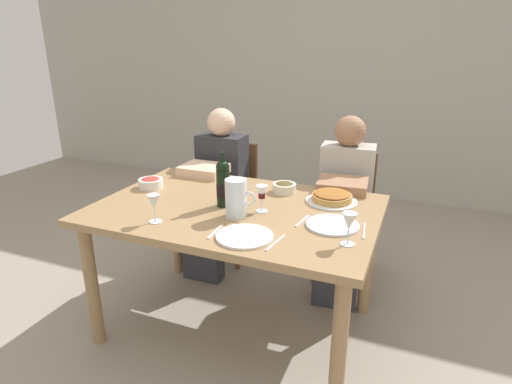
# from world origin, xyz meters

# --- Properties ---
(ground_plane) EXTENTS (8.00, 8.00, 0.00)m
(ground_plane) POSITION_xyz_m (0.00, 0.00, 0.00)
(ground_plane) COLOR gray
(back_wall) EXTENTS (8.00, 0.10, 2.80)m
(back_wall) POSITION_xyz_m (0.00, 2.63, 1.40)
(back_wall) COLOR #B2ADA3
(back_wall) RESTS_ON ground
(dining_table) EXTENTS (1.50, 1.00, 0.76)m
(dining_table) POSITION_xyz_m (0.00, 0.00, 0.67)
(dining_table) COLOR #9E7A51
(dining_table) RESTS_ON ground
(wine_bottle) EXTENTS (0.07, 0.07, 0.30)m
(wine_bottle) POSITION_xyz_m (-0.07, -0.01, 0.89)
(wine_bottle) COLOR black
(wine_bottle) RESTS_ON dining_table
(water_pitcher) EXTENTS (0.16, 0.11, 0.20)m
(water_pitcher) POSITION_xyz_m (0.06, -0.12, 0.85)
(water_pitcher) COLOR silver
(water_pitcher) RESTS_ON dining_table
(baked_tart) EXTENTS (0.28, 0.28, 0.06)m
(baked_tart) POSITION_xyz_m (0.46, 0.26, 0.79)
(baked_tart) COLOR silver
(baked_tart) RESTS_ON dining_table
(salad_bowl) EXTENTS (0.15, 0.15, 0.07)m
(salad_bowl) POSITION_xyz_m (-0.61, 0.09, 0.79)
(salad_bowl) COLOR white
(salad_bowl) RESTS_ON dining_table
(olive_bowl) EXTENTS (0.14, 0.14, 0.06)m
(olive_bowl) POSITION_xyz_m (0.17, 0.32, 0.79)
(olive_bowl) COLOR silver
(olive_bowl) RESTS_ON dining_table
(wine_glass_left_diner) EXTENTS (0.06, 0.06, 0.14)m
(wine_glass_left_diner) POSITION_xyz_m (-0.28, -0.33, 0.86)
(wine_glass_left_diner) COLOR silver
(wine_glass_left_diner) RESTS_ON dining_table
(wine_glass_right_diner) EXTENTS (0.07, 0.07, 0.15)m
(wine_glass_right_diner) POSITION_xyz_m (0.64, -0.22, 0.86)
(wine_glass_right_diner) COLOR silver
(wine_glass_right_diner) RESTS_ON dining_table
(wine_glass_centre) EXTENTS (0.06, 0.06, 0.14)m
(wine_glass_centre) POSITION_xyz_m (0.15, -0.01, 0.86)
(wine_glass_centre) COLOR silver
(wine_glass_centre) RESTS_ON dining_table
(dinner_plate_left_setting) EXTENTS (0.26, 0.26, 0.01)m
(dinner_plate_left_setting) POSITION_xyz_m (0.54, -0.06, 0.77)
(dinner_plate_left_setting) COLOR silver
(dinner_plate_left_setting) RESTS_ON dining_table
(dinner_plate_right_setting) EXTENTS (0.26, 0.26, 0.01)m
(dinner_plate_right_setting) POSITION_xyz_m (0.19, -0.33, 0.77)
(dinner_plate_right_setting) COLOR white
(dinner_plate_right_setting) RESTS_ON dining_table
(fork_left_setting) EXTENTS (0.03, 0.16, 0.00)m
(fork_left_setting) POSITION_xyz_m (0.39, -0.06, 0.76)
(fork_left_setting) COLOR silver
(fork_left_setting) RESTS_ON dining_table
(knife_left_setting) EXTENTS (0.03, 0.18, 0.00)m
(knife_left_setting) POSITION_xyz_m (0.69, -0.06, 0.76)
(knife_left_setting) COLOR silver
(knife_left_setting) RESTS_ON dining_table
(knife_right_setting) EXTENTS (0.04, 0.18, 0.00)m
(knife_right_setting) POSITION_xyz_m (0.34, -0.33, 0.76)
(knife_right_setting) COLOR silver
(knife_right_setting) RESTS_ON dining_table
(spoon_right_setting) EXTENTS (0.02, 0.16, 0.00)m
(spoon_right_setting) POSITION_xyz_m (0.04, -0.33, 0.76)
(spoon_right_setting) COLOR silver
(spoon_right_setting) RESTS_ON dining_table
(chair_left) EXTENTS (0.40, 0.40, 0.87)m
(chair_left) POSITION_xyz_m (-0.45, 0.86, 0.50)
(chair_left) COLOR brown
(chair_left) RESTS_ON ground
(diner_left) EXTENTS (0.34, 0.50, 1.16)m
(diner_left) POSITION_xyz_m (-0.45, 0.62, 0.62)
(diner_left) COLOR #2D2D33
(diner_left) RESTS_ON ground
(chair_right) EXTENTS (0.43, 0.43, 0.87)m
(chair_right) POSITION_xyz_m (0.44, 0.89, 0.50)
(chair_right) COLOR brown
(chair_right) RESTS_ON ground
(diner_right) EXTENTS (0.37, 0.53, 1.16)m
(diner_right) POSITION_xyz_m (0.46, 0.65, 0.62)
(diner_right) COLOR #B7B2A8
(diner_right) RESTS_ON ground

